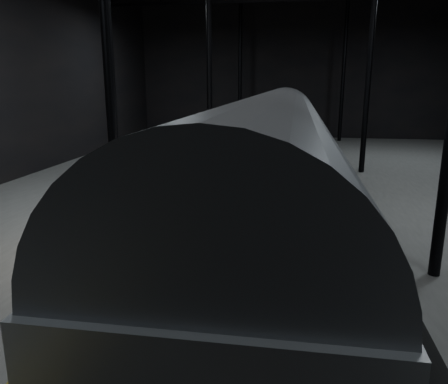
# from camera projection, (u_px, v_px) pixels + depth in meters

# --- Properties ---
(ground) EXTENTS (44.00, 44.00, 0.00)m
(ground) POSITION_uv_depth(u_px,v_px,m) (275.00, 244.00, 14.71)
(ground) COLOR black
(ground) RESTS_ON ground
(platform_left) EXTENTS (9.00, 43.80, 1.00)m
(platform_left) POSITION_uv_depth(u_px,v_px,m) (67.00, 219.00, 15.76)
(platform_left) COLOR #535351
(platform_left) RESTS_ON ground
(tactile_strip) EXTENTS (0.50, 43.80, 0.01)m
(tactile_strip) POSITION_uv_depth(u_px,v_px,m) (181.00, 211.00, 14.97)
(tactile_strip) COLOR brown
(tactile_strip) RESTS_ON platform_left
(track) EXTENTS (2.40, 43.00, 0.24)m
(track) POSITION_uv_depth(u_px,v_px,m) (275.00, 242.00, 14.69)
(track) COLOR #3F3328
(track) RESTS_ON ground
(train) EXTENTS (2.78, 18.54, 4.96)m
(train) POSITION_uv_depth(u_px,v_px,m) (274.00, 179.00, 11.78)
(train) COLOR #9A9DA1
(train) RESTS_ON ground
(woman) EXTENTS (0.62, 0.46, 1.54)m
(woman) POSITION_uv_depth(u_px,v_px,m) (143.00, 193.00, 14.32)
(woman) COLOR tan
(woman) RESTS_ON platform_left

